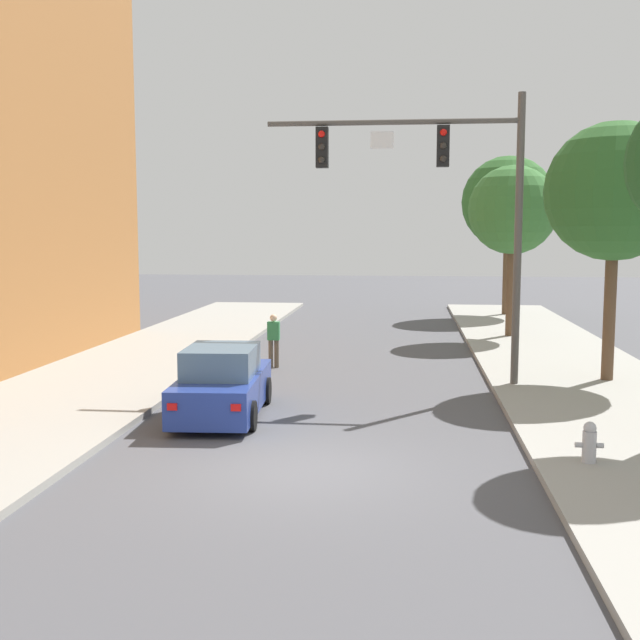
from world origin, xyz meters
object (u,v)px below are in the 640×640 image
at_px(street_tree_farthest, 508,203).
at_px(fire_hydrant, 589,442).
at_px(car_lead_blue, 222,385).
at_px(pedestrian_crossing_road, 274,338).
at_px(traffic_signal_mast, 446,185).
at_px(street_tree_third, 513,211).
at_px(street_tree_second, 615,192).

bearing_deg(street_tree_farthest, fire_hydrant, -93.65).
distance_m(car_lead_blue, pedestrian_crossing_road, 6.37).
xyz_separation_m(traffic_signal_mast, car_lead_blue, (-5.06, -3.83, -4.62)).
height_order(pedestrian_crossing_road, street_tree_third, street_tree_third).
bearing_deg(car_lead_blue, traffic_signal_mast, 37.11).
relative_size(car_lead_blue, street_tree_second, 0.63).
xyz_separation_m(traffic_signal_mast, pedestrian_crossing_road, (-4.99, 2.54, -4.43)).
xyz_separation_m(traffic_signal_mast, street_tree_second, (4.45, 0.85, -0.18)).
height_order(pedestrian_crossing_road, fire_hydrant, pedestrian_crossing_road).
bearing_deg(car_lead_blue, street_tree_second, 26.19).
relative_size(fire_hydrant, street_tree_farthest, 0.10).
xyz_separation_m(street_tree_second, street_tree_third, (-1.47, 8.86, -0.24)).
xyz_separation_m(fire_hydrant, street_tree_second, (2.24, 7.91, 4.66)).
distance_m(pedestrian_crossing_road, street_tree_third, 11.44).
relative_size(pedestrian_crossing_road, fire_hydrant, 2.28).
relative_size(traffic_signal_mast, street_tree_farthest, 0.99).
relative_size(traffic_signal_mast, pedestrian_crossing_road, 4.57).
relative_size(pedestrian_crossing_road, street_tree_farthest, 0.22).
xyz_separation_m(traffic_signal_mast, street_tree_third, (2.98, 9.71, -0.42)).
distance_m(street_tree_second, street_tree_farthest, 16.88).
xyz_separation_m(traffic_signal_mast, street_tree_farthest, (3.79, 17.71, 0.16)).
height_order(car_lead_blue, pedestrian_crossing_road, pedestrian_crossing_road).
bearing_deg(street_tree_farthest, car_lead_blue, -112.34).
bearing_deg(street_tree_second, traffic_signal_mast, -169.21).
height_order(car_lead_blue, street_tree_second, street_tree_second).
bearing_deg(street_tree_second, street_tree_third, 99.42).
distance_m(car_lead_blue, street_tree_third, 16.29).
relative_size(traffic_signal_mast, fire_hydrant, 10.42).
bearing_deg(traffic_signal_mast, pedestrian_crossing_road, 153.00).
height_order(traffic_signal_mast, pedestrian_crossing_road, traffic_signal_mast).
bearing_deg(street_tree_farthest, traffic_signal_mast, -102.08).
distance_m(car_lead_blue, street_tree_second, 11.49).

